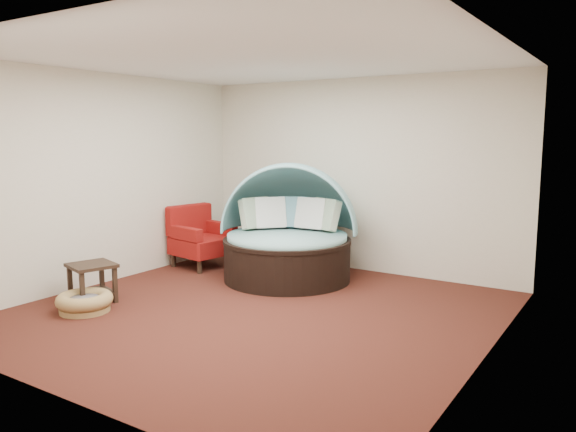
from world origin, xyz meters
The scene contains 10 objects.
floor centered at (0.00, 0.00, 0.00)m, with size 5.00×5.00×0.00m, color #4B1F15.
wall_back centered at (0.00, 2.50, 1.40)m, with size 5.00×5.00×0.00m, color beige.
wall_front centered at (0.00, -2.50, 1.40)m, with size 5.00×5.00×0.00m, color beige.
wall_left centered at (-2.50, 0.00, 1.40)m, with size 5.00×5.00×0.00m, color beige.
wall_right centered at (2.50, 0.00, 1.40)m, with size 5.00×5.00×0.00m, color beige.
ceiling centered at (0.00, 0.00, 2.80)m, with size 5.00×5.00×0.00m, color white.
canopy_daybed centered at (-0.54, 1.50, 0.74)m, with size 2.35×2.33×1.61m.
pet_basket centered at (-1.64, -1.04, 0.11)m, with size 0.63×0.63×0.22m.
red_armchair centered at (-2.06, 1.38, 0.42)m, with size 0.91×0.91×0.92m.
side_table centered at (-1.87, -0.75, 0.30)m, with size 0.61×0.61×0.47m.
Camera 1 is at (3.61, -4.95, 1.97)m, focal length 35.00 mm.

